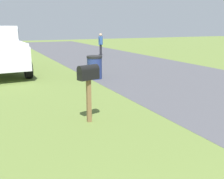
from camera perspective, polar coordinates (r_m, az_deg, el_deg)
mailbox at (r=5.70m, az=-5.18°, el=2.73°), size 0.32×0.50×1.29m
trash_bin at (r=10.61m, az=-3.83°, el=4.86°), size 0.62×0.62×0.93m
pedestrian at (r=18.78m, az=-2.50°, el=10.11°), size 0.43×0.37×1.56m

